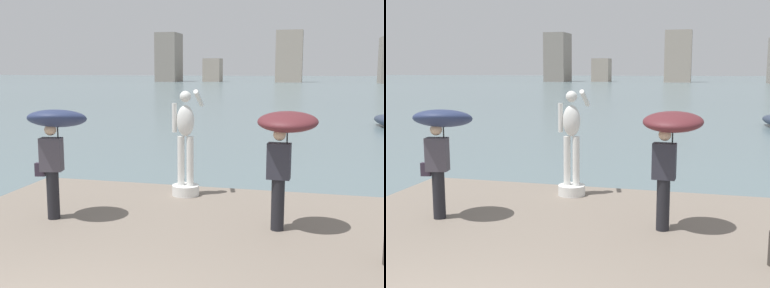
% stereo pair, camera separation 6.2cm
% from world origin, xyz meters
% --- Properties ---
extents(ground_plane, '(400.00, 400.00, 0.00)m').
position_xyz_m(ground_plane, '(0.00, 40.00, 0.00)').
color(ground_plane, slate).
extents(statue_white_figure, '(0.58, 0.85, 2.27)m').
position_xyz_m(statue_white_figure, '(-0.19, 6.34, 1.34)').
color(statue_white_figure, white).
rests_on(statue_white_figure, pier).
extents(onlooker_left, '(1.22, 1.24, 2.05)m').
position_xyz_m(onlooker_left, '(-2.00, 4.18, 1.99)').
color(onlooker_left, black).
rests_on(onlooker_left, pier).
extents(onlooker_right, '(1.04, 1.06, 2.04)m').
position_xyz_m(onlooker_right, '(1.99, 4.51, 1.99)').
color(onlooker_right, black).
rests_on(onlooker_right, pier).
extents(distant_skyline, '(70.05, 12.23, 12.36)m').
position_xyz_m(distant_skyline, '(-3.13, 115.97, 5.33)').
color(distant_skyline, gray).
rests_on(distant_skyline, ground).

